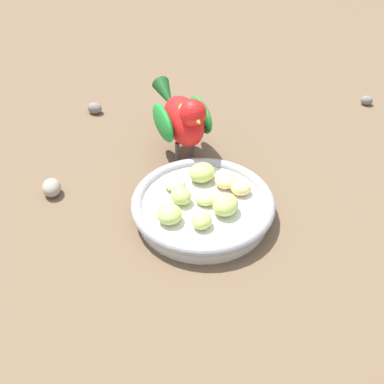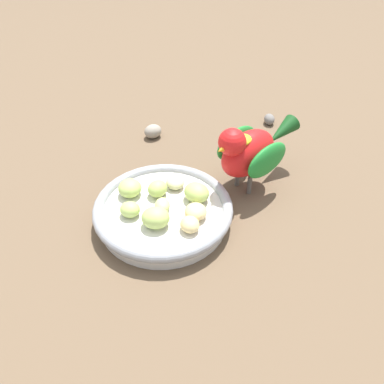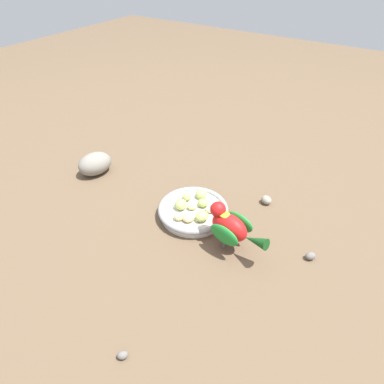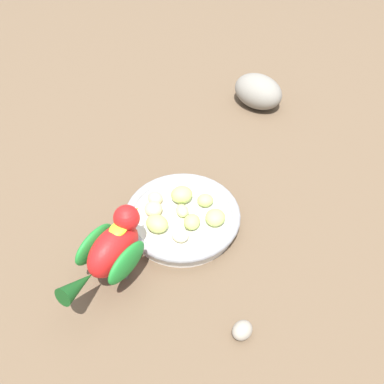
% 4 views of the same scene
% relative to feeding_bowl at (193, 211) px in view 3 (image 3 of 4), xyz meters
% --- Properties ---
extents(ground_plane, '(4.00, 4.00, 0.00)m').
position_rel_feeding_bowl_xyz_m(ground_plane, '(-0.02, -0.01, -0.02)').
color(ground_plane, brown).
extents(feeding_bowl, '(0.19, 0.19, 0.03)m').
position_rel_feeding_bowl_xyz_m(feeding_bowl, '(0.00, 0.00, 0.00)').
color(feeding_bowl, beige).
rests_on(feeding_bowl, ground_plane).
extents(apple_piece_0, '(0.03, 0.03, 0.02)m').
position_rel_feeding_bowl_xyz_m(apple_piece_0, '(0.00, -0.00, 0.01)').
color(apple_piece_0, '#C6D17A').
rests_on(apple_piece_0, feeding_bowl).
extents(apple_piece_1, '(0.05, 0.05, 0.03)m').
position_rel_feeding_bowl_xyz_m(apple_piece_1, '(0.02, -0.03, 0.02)').
color(apple_piece_1, '#B2CC66').
rests_on(apple_piece_1, feeding_bowl).
extents(apple_piece_2, '(0.03, 0.03, 0.02)m').
position_rel_feeding_bowl_xyz_m(apple_piece_2, '(-0.03, 0.02, 0.02)').
color(apple_piece_2, '#B2CC66').
rests_on(apple_piece_2, feeding_bowl).
extents(apple_piece_3, '(0.04, 0.03, 0.02)m').
position_rel_feeding_bowl_xyz_m(apple_piece_3, '(0.05, -0.01, 0.02)').
color(apple_piece_3, '#E5C67F').
rests_on(apple_piece_3, feeding_bowl).
extents(apple_piece_4, '(0.04, 0.04, 0.02)m').
position_rel_feeding_bowl_xyz_m(apple_piece_4, '(0.05, 0.01, 0.02)').
color(apple_piece_4, '#E5C67F').
rests_on(apple_piece_4, feeding_bowl).
extents(apple_piece_5, '(0.04, 0.04, 0.02)m').
position_rel_feeding_bowl_xyz_m(apple_piece_5, '(-0.02, 0.05, 0.02)').
color(apple_piece_5, beige).
rests_on(apple_piece_5, feeding_bowl).
extents(apple_piece_6, '(0.04, 0.04, 0.03)m').
position_rel_feeding_bowl_xyz_m(apple_piece_6, '(0.02, 0.04, 0.02)').
color(apple_piece_6, '#B2CC66').
rests_on(apple_piece_6, feeding_bowl).
extents(apple_piece_7, '(0.04, 0.04, 0.02)m').
position_rel_feeding_bowl_xyz_m(apple_piece_7, '(-0.05, -0.01, 0.02)').
color(apple_piece_7, '#B2CC66').
rests_on(apple_piece_7, feeding_bowl).
extents(apple_piece_8, '(0.04, 0.03, 0.02)m').
position_rel_feeding_bowl_xyz_m(apple_piece_8, '(-0.02, -0.04, 0.02)').
color(apple_piece_8, '#B2CC66').
rests_on(apple_piece_8, feeding_bowl).
extents(parrot, '(0.09, 0.17, 0.12)m').
position_rel_feeding_bowl_xyz_m(parrot, '(0.05, 0.14, 0.05)').
color(parrot, '#59544C').
rests_on(parrot, ground_plane).
extents(rock_large, '(0.13, 0.11, 0.07)m').
position_rel_feeding_bowl_xyz_m(rock_large, '(-0.00, -0.38, 0.02)').
color(rock_large, gray).
rests_on(rock_large, ground_plane).
extents(pebble_0, '(0.03, 0.03, 0.02)m').
position_rel_feeding_bowl_xyz_m(pebble_0, '(0.40, 0.11, -0.01)').
color(pebble_0, slate).
rests_on(pebble_0, ground_plane).
extents(pebble_1, '(0.03, 0.04, 0.02)m').
position_rel_feeding_bowl_xyz_m(pebble_1, '(-0.16, 0.15, -0.01)').
color(pebble_1, gray).
rests_on(pebble_1, ground_plane).
extents(pebble_2, '(0.03, 0.03, 0.02)m').
position_rel_feeding_bowl_xyz_m(pebble_2, '(-0.03, 0.32, -0.01)').
color(pebble_2, slate).
rests_on(pebble_2, ground_plane).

